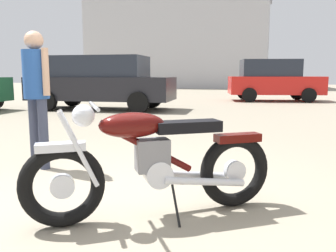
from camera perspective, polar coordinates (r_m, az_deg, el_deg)
The scene contains 6 objects.
ground_plane at distance 3.30m, azimuth -7.81°, elevation -12.10°, with size 80.00×80.00×0.00m, color gray.
vintage_motorcycle at distance 2.83m, azimuth -2.50°, elevation -5.90°, with size 1.87×1.11×0.94m.
bystander at distance 4.52m, azimuth -20.68°, elevation 6.21°, with size 0.43×0.30×1.66m.
pale_sedan_back at distance 11.82m, azimuth -11.27°, elevation 7.24°, with size 4.72×2.01×1.74m.
blue_hatchback_right at distance 15.94m, azimuth 16.75°, elevation 7.23°, with size 4.08×2.21×1.78m.
industrial_building at distance 34.42m, azimuth 2.79°, elevation 14.02°, with size 16.50×12.49×19.74m.
Camera 1 is at (1.07, -2.90, 1.15)m, focal length 37.39 mm.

